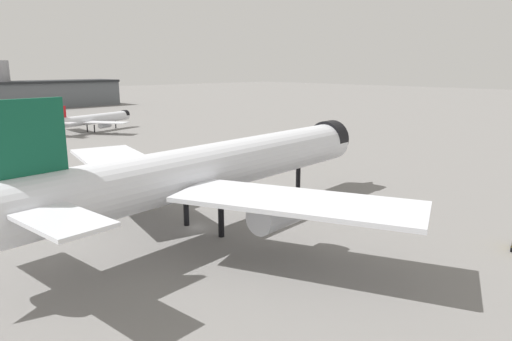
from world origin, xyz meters
name	(u,v)px	position (x,y,z in m)	size (l,w,h in m)	color
ground	(195,228)	(0.00, 0.00, 0.00)	(900.00, 900.00, 0.00)	slate
airliner_near_gate	(216,168)	(2.66, -1.44, 8.28)	(67.10, 60.85, 18.80)	silver
airliner_far_taxiway	(93,119)	(31.49, 102.50, 4.21)	(33.72, 30.02, 9.57)	silver
traffic_cone_near_nose	(138,172)	(10.88, 35.24, 0.32)	(0.51, 0.51, 0.64)	#F2600C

